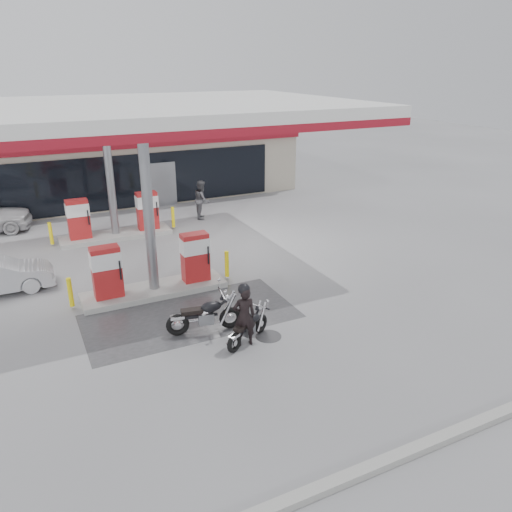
{
  "coord_description": "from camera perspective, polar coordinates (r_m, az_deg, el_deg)",
  "views": [
    {
      "loc": [
        -3.43,
        -12.32,
        6.87
      ],
      "look_at": [
        2.96,
        0.71,
        1.2
      ],
      "focal_mm": 35.0,
      "sensor_mm": 36.0,
      "label": 1
    }
  ],
  "objects": [
    {
      "name": "ground",
      "position": [
        14.52,
        -9.37,
        -7.22
      ],
      "size": [
        90.0,
        90.0,
        0.0
      ],
      "primitive_type": "plane",
      "color": "gray",
      "rests_on": "ground"
    },
    {
      "name": "parked_car_right",
      "position": [
        29.68,
        -1.18,
        9.25
      ],
      "size": [
        4.86,
        2.6,
        1.3
      ],
      "primitive_type": "imported",
      "rotation": [
        0.0,
        0.0,
        1.47
      ],
      "color": "black",
      "rests_on": "ground"
    },
    {
      "name": "drain_cover",
      "position": [
        13.53,
        1.43,
        -9.15
      ],
      "size": [
        0.7,
        0.7,
        0.01
      ],
      "primitive_type": "cylinder",
      "color": "#38383A",
      "rests_on": "ground"
    },
    {
      "name": "main_motorcycle",
      "position": [
        13.13,
        -0.87,
        -8.2
      ],
      "size": [
        1.57,
        1.0,
        0.89
      ],
      "rotation": [
        0.0,
        0.0,
        0.52
      ],
      "color": "black",
      "rests_on": "ground"
    },
    {
      "name": "canopy",
      "position": [
        17.73,
        -15.43,
        15.44
      ],
      "size": [
        16.0,
        10.02,
        5.51
      ],
      "color": "silver",
      "rests_on": "ground"
    },
    {
      "name": "wet_patch",
      "position": [
        14.64,
        -7.49,
        -6.83
      ],
      "size": [
        6.0,
        3.0,
        0.0
      ],
      "primitive_type": "cube",
      "color": "#4C4C4F",
      "rests_on": "ground"
    },
    {
      "name": "pump_island_far",
      "position": [
        21.51,
        -15.86,
        3.87
      ],
      "size": [
        5.14,
        1.3,
        1.78
      ],
      "color": "#9E9E99",
      "rests_on": "ground"
    },
    {
      "name": "parked_motorcycle",
      "position": [
        13.61,
        -5.79,
        -6.82
      ],
      "size": [
        2.07,
        0.84,
        1.07
      ],
      "rotation": [
        0.0,
        0.0,
        -0.18
      ],
      "color": "black",
      "rests_on": "ground"
    },
    {
      "name": "store_building",
      "position": [
        28.88,
        -19.24,
        10.49
      ],
      "size": [
        22.0,
        8.22,
        4.0
      ],
      "color": "#BAB19C",
      "rests_on": "ground"
    },
    {
      "name": "kerb",
      "position": [
        9.29,
        5.06,
        -25.8
      ],
      "size": [
        28.0,
        0.25,
        0.15
      ],
      "primitive_type": "cube",
      "color": "gray",
      "rests_on": "ground"
    },
    {
      "name": "biker_main",
      "position": [
        12.79,
        -1.36,
        -6.91
      ],
      "size": [
        0.65,
        0.49,
        1.64
      ],
      "primitive_type": "imported",
      "rotation": [
        0.0,
        0.0,
        2.97
      ],
      "color": "black",
      "rests_on": "ground"
    },
    {
      "name": "attendant",
      "position": [
        23.43,
        -6.2,
        6.44
      ],
      "size": [
        0.95,
        1.06,
        1.79
      ],
      "primitive_type": "imported",
      "rotation": [
        0.0,
        0.0,
        1.19
      ],
      "color": "#4E4D52",
      "rests_on": "ground"
    },
    {
      "name": "pump_island_near",
      "position": [
        15.96,
        -11.66,
        -1.83
      ],
      "size": [
        5.14,
        1.3,
        1.78
      ],
      "color": "#9E9E99",
      "rests_on": "ground"
    }
  ]
}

